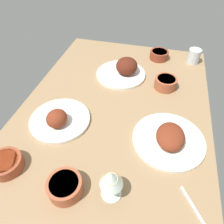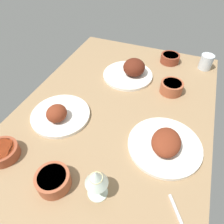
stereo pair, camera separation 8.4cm
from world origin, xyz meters
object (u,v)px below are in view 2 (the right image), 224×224
bowl_soup (170,58)px  plate_near_viewer (59,114)px  plate_far_side (165,144)px  bowl_sauce (3,152)px  plate_center_main (131,71)px  fork_loose (181,224)px  wine_glass (96,179)px  bowl_pasta (53,180)px  bowl_potatoes (172,87)px  water_tumbler (206,62)px

bowl_soup → plate_near_viewer: bearing=-29.9°
plate_near_viewer → plate_far_side: (-1.02, 48.25, 0.26)cm
bowl_sauce → plate_center_main: bearing=156.6°
plate_center_main → fork_loose: (68.71, 38.37, -3.05)cm
plate_far_side → wine_glass: wine_glass is taller
bowl_sauce → bowl_soup: bearing=152.7°
bowl_pasta → fork_loose: bearing=94.2°
plate_far_side → fork_loose: 28.49cm
bowl_soup → plate_center_main: bearing=-37.5°
bowl_potatoes → wine_glass: 65.12cm
bowl_soup → bowl_potatoes: bearing=11.5°
bowl_potatoes → bowl_sauce: bearing=-40.3°
bowl_soup → plate_far_side: bearing=8.6°
plate_near_viewer → fork_loose: size_ratio=1.48×
bowl_sauce → fork_loose: bearing=90.2°
bowl_potatoes → fork_loose: size_ratio=0.63×
plate_far_side → wine_glass: (26.76, -17.52, 7.49)cm
bowl_potatoes → fork_loose: (62.97, 14.59, -2.78)cm
wine_glass → bowl_sauce: bearing=-90.2°
wine_glass → fork_loose: (-0.38, 28.08, -9.53)cm
plate_far_side → fork_loose: plate_far_side is taller
bowl_potatoes → fork_loose: 64.69cm
plate_far_side → water_tumbler: bearing=170.7°
plate_center_main → fork_loose: 78.76cm
wine_glass → bowl_soup: bearing=175.3°
bowl_sauce → bowl_potatoes: bowl_potatoes is taller
plate_far_side → wine_glass: 32.85cm
plate_far_side → bowl_pasta: bearing=-48.0°
bowl_sauce → bowl_soup: bowl_soup is taller
bowl_sauce → bowl_potatoes: (-63.23, 53.62, 0.60)cm
bowl_sauce → fork_loose: 68.24cm
bowl_potatoes → bowl_soup: size_ratio=1.01×
fork_loose → plate_center_main: bearing=-4.2°
plate_near_viewer → water_tumbler: 89.63cm
plate_near_viewer → plate_center_main: 47.94cm
plate_far_side → plate_center_main: bearing=-146.7°
wine_glass → water_tumbler: size_ratio=1.61×
water_tumbler → bowl_soup: bearing=-88.0°
bowl_potatoes → wine_glass: bearing=-12.0°
plate_near_viewer → plate_far_side: bearing=91.2°
bowl_sauce → water_tumbler: water_tumbler is taller
bowl_sauce → water_tumbler: 115.50cm
plate_far_side → fork_loose: bearing=21.8°
plate_near_viewer → bowl_pasta: bearing=28.3°
plate_far_side → plate_center_main: size_ratio=1.06×
bowl_potatoes → bowl_soup: bowl_potatoes is taller
bowl_sauce → bowl_soup: size_ratio=1.08×
plate_center_main → water_tumbler: 45.52cm
bowl_sauce → water_tumbler: size_ratio=1.41×
plate_near_viewer → water_tumbler: size_ratio=3.13×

